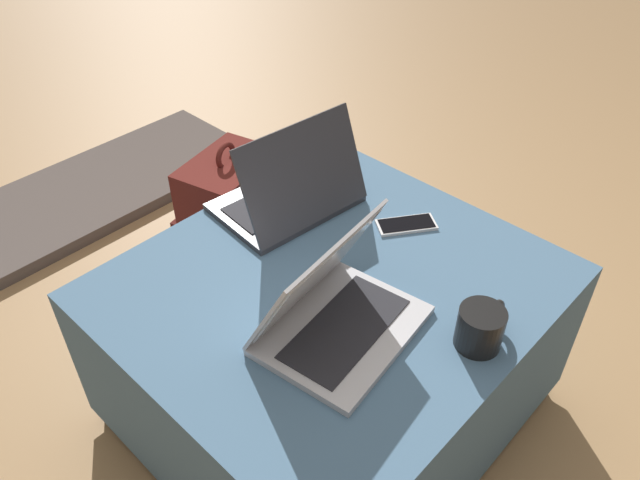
{
  "coord_description": "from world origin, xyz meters",
  "views": [
    {
      "loc": [
        -0.75,
        -0.67,
        1.4
      ],
      "look_at": [
        0.01,
        0.05,
        0.53
      ],
      "focal_mm": 35.0,
      "sensor_mm": 36.0,
      "label": 1
    }
  ],
  "objects": [
    {
      "name": "backpack",
      "position": [
        0.17,
        0.58,
        0.21
      ],
      "size": [
        0.32,
        0.31,
        0.5
      ],
      "rotation": [
        0.0,
        0.0,
        3.38
      ],
      "color": "#5B1E19",
      "rests_on": "ground_plane"
    },
    {
      "name": "laptop_far",
      "position": [
        0.13,
        0.25,
        0.51
      ],
      "size": [
        0.36,
        0.28,
        0.25
      ],
      "rotation": [
        0.0,
        0.0,
        3.05
      ],
      "color": "#333338",
      "rests_on": "ottoman"
    },
    {
      "name": "ottoman",
      "position": [
        0.0,
        0.0,
        0.23
      ],
      "size": [
        0.91,
        0.84,
        0.45
      ],
      "color": "#2A3D4E",
      "rests_on": "ground_plane"
    },
    {
      "name": "coffee_mug",
      "position": [
        0.07,
        -0.33,
        0.5
      ],
      "size": [
        0.13,
        0.09,
        0.09
      ],
      "color": "black",
      "rests_on": "ottoman"
    },
    {
      "name": "cell_phone",
      "position": [
        0.27,
        -0.0,
        0.46
      ],
      "size": [
        0.15,
        0.13,
        0.01
      ],
      "rotation": [
        0.0,
        0.0,
        4.1
      ],
      "color": "white",
      "rests_on": "ottoman"
    },
    {
      "name": "ground_plane",
      "position": [
        0.0,
        0.0,
        0.0
      ],
      "size": [
        14.0,
        14.0,
        0.0
      ],
      "primitive_type": "plane",
      "color": "tan"
    },
    {
      "name": "fireplace_hearth",
      "position": [
        0.0,
        1.32,
        0.02
      ],
      "size": [
        1.4,
        0.5,
        0.04
      ],
      "color": "#564C47",
      "rests_on": "ground_plane"
    },
    {
      "name": "laptop_near",
      "position": [
        -0.1,
        -0.1,
        0.5
      ],
      "size": [
        0.35,
        0.29,
        0.24
      ],
      "rotation": [
        0.0,
        0.0,
        0.13
      ],
      "color": "silver",
      "rests_on": "ottoman"
    }
  ]
}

